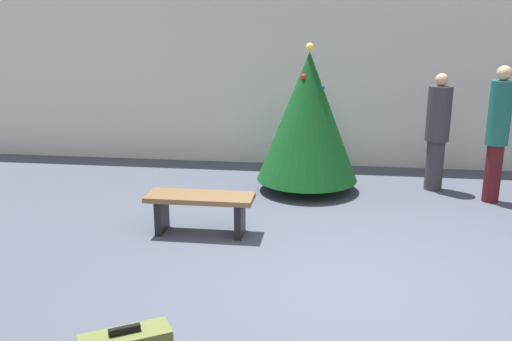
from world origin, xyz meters
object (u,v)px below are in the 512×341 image
object	(u,v)px
traveller_0	(437,130)
traveller_1	(498,131)
holiday_tree	(308,117)
waiting_bench	(200,205)

from	to	relation	value
traveller_0	traveller_1	size ratio (longest dim) A/B	0.92
holiday_tree	traveller_0	distance (m)	1.91
holiday_tree	waiting_bench	bearing A→B (deg)	-121.33
holiday_tree	traveller_0	xyz separation A→B (m)	(1.88, 0.31, -0.19)
waiting_bench	traveller_0	world-z (taller)	traveller_0
holiday_tree	traveller_1	bearing A→B (deg)	-4.01
holiday_tree	traveller_0	size ratio (longest dim) A/B	1.25
holiday_tree	waiting_bench	world-z (taller)	holiday_tree
traveller_1	traveller_0	bearing A→B (deg)	145.24
waiting_bench	traveller_1	size ratio (longest dim) A/B	0.67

